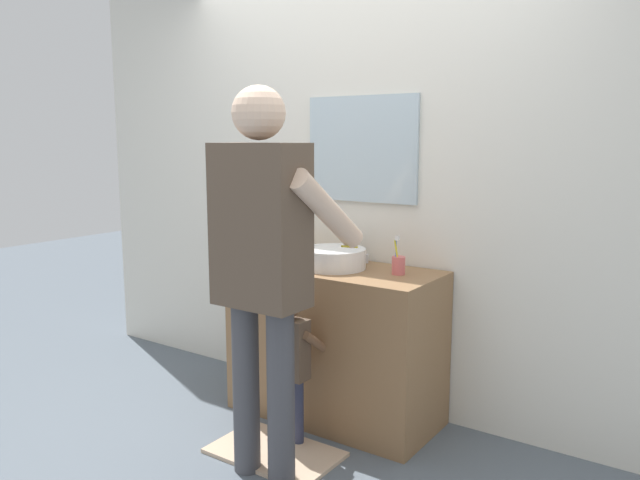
{
  "coord_description": "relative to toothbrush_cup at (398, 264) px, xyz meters",
  "views": [
    {
      "loc": [
        1.84,
        -2.52,
        1.57
      ],
      "look_at": [
        0.0,
        0.15,
        1.04
      ],
      "focal_mm": 34.96,
      "sensor_mm": 36.0,
      "label": 1
    }
  ],
  "objects": [
    {
      "name": "ground_plane",
      "position": [
        -0.37,
        -0.34,
        -0.92
      ],
      "size": [
        14.0,
        14.0,
        0.0
      ],
      "primitive_type": "plane",
      "color": "slate"
    },
    {
      "name": "back_wall",
      "position": [
        -0.37,
        0.28,
        0.43
      ],
      "size": [
        4.4,
        0.1,
        2.7
      ],
      "color": "silver",
      "rests_on": "ground"
    },
    {
      "name": "vanity_cabinet",
      "position": [
        -0.37,
        -0.04,
        -0.49
      ],
      "size": [
        1.16,
        0.54,
        0.87
      ],
      "primitive_type": "cube",
      "color": "olive",
      "rests_on": "ground"
    },
    {
      "name": "sink_basin",
      "position": [
        -0.37,
        -0.06,
        0.0
      ],
      "size": [
        0.35,
        0.35,
        0.11
      ],
      "color": "white",
      "rests_on": "vanity_cabinet"
    },
    {
      "name": "faucet",
      "position": [
        -0.37,
        0.15,
        0.03
      ],
      "size": [
        0.18,
        0.14,
        0.18
      ],
      "color": "#B7BABF",
      "rests_on": "vanity_cabinet"
    },
    {
      "name": "toothbrush_cup",
      "position": [
        0.0,
        0.0,
        0.0
      ],
      "size": [
        0.07,
        0.07,
        0.21
      ],
      "color": "#D86666",
      "rests_on": "vanity_cabinet"
    },
    {
      "name": "soap_bottle",
      "position": [
        -0.7,
        -0.0,
        0.01
      ],
      "size": [
        0.06,
        0.06,
        0.17
      ],
      "color": "gold",
      "rests_on": "vanity_cabinet"
    },
    {
      "name": "bath_mat",
      "position": [
        -0.37,
        -0.59,
        -0.91
      ],
      "size": [
        0.64,
        0.4,
        0.02
      ],
      "primitive_type": "cube",
      "color": "#CCAD8E",
      "rests_on": "ground"
    },
    {
      "name": "child_toddler",
      "position": [
        -0.37,
        -0.44,
        -0.45
      ],
      "size": [
        0.24,
        0.24,
        0.78
      ],
      "color": "#2D334C",
      "rests_on": "ground"
    },
    {
      "name": "adult_parent",
      "position": [
        -0.28,
        -0.76,
        0.16
      ],
      "size": [
        0.56,
        0.58,
        1.8
      ],
      "color": "#47474C",
      "rests_on": "ground"
    }
  ]
}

